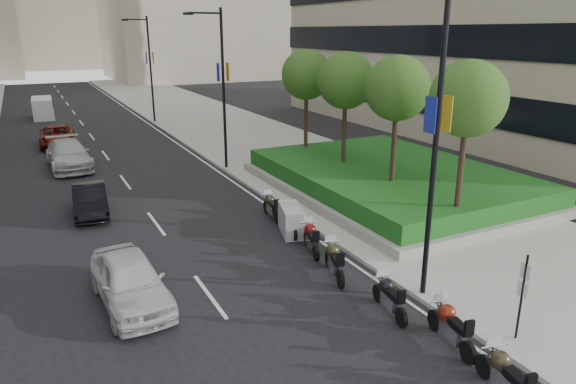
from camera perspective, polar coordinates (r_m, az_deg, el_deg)
ground at (r=13.66m, az=3.29°, el=-17.32°), size 160.00×160.00×0.00m
sidewalk_right at (r=42.98m, az=-6.60°, el=7.01°), size 10.00×100.00×0.15m
lane_edge at (r=41.48m, az=-13.49°, el=6.17°), size 0.12×100.00×0.01m
lane_centre at (r=40.61m, az=-20.64°, el=5.29°), size 0.12×100.00×0.01m
planter at (r=26.25m, az=11.20°, el=0.67°), size 10.00×14.00×0.40m
hedge at (r=26.09m, az=11.27°, el=1.93°), size 9.40×13.40×0.80m
tree_0 at (r=19.87m, az=19.36°, el=9.67°), size 2.80×2.80×6.30m
tree_1 at (r=22.80m, az=12.06°, el=11.15°), size 2.80×2.80×6.30m
tree_2 at (r=26.01m, az=6.43°, el=12.15°), size 2.80×2.80×6.30m
tree_3 at (r=29.42m, az=2.05°, el=12.85°), size 2.80×2.80×6.30m
lamp_post_0 at (r=14.78m, az=15.73°, el=6.21°), size 2.34×0.45×9.00m
lamp_post_1 at (r=29.48m, az=-7.50°, el=12.02°), size 2.34×0.45×9.00m
lamp_post_2 at (r=46.77m, az=-15.25°, el=13.54°), size 2.34×0.45×9.00m
parking_sign at (r=14.49m, az=24.59°, el=-10.16°), size 0.06×0.32×2.50m
motorcycle_0 at (r=12.87m, az=23.02°, el=-18.31°), size 0.71×2.06×1.03m
motorcycle_1 at (r=14.21m, az=17.63°, el=-14.00°), size 0.72×2.09×1.05m
motorcycle_2 at (r=15.25m, az=11.17°, el=-11.32°), size 0.65×1.96×0.98m
motorcycle_3 at (r=17.08m, az=5.15°, el=-7.60°), size 0.87×2.08×1.07m
motorcycle_4 at (r=18.84m, az=2.59°, el=-5.15°), size 0.81×2.01×1.02m
motorcycle_5 at (r=20.50m, az=0.34°, el=-3.15°), size 1.27×2.02×1.14m
motorcycle_6 at (r=22.22m, az=-1.87°, el=-1.62°), size 0.66×1.97×0.98m
car_a at (r=16.03m, az=-17.15°, el=-9.39°), size 2.01×4.51×1.51m
car_b at (r=24.26m, az=-21.14°, el=-0.84°), size 1.71×4.08×1.31m
car_c at (r=33.03m, az=-23.20°, el=3.83°), size 2.41×5.58×1.60m
car_d at (r=40.04m, az=-24.25°, el=5.72°), size 2.59×5.14×1.39m
delivery_van at (r=53.29m, az=-25.58°, el=8.32°), size 1.85×4.51×1.87m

